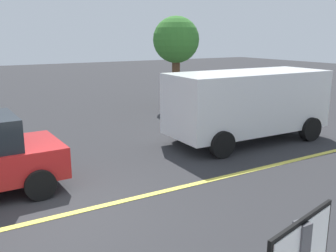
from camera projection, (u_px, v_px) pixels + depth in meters
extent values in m
plane|color=#2D2D30|center=(52.00, 218.00, 7.00)|extent=(80.00, 80.00, 0.00)
cube|color=#E0D14C|center=(187.00, 186.00, 8.50)|extent=(28.00, 0.16, 0.01)
cube|color=white|center=(248.00, 101.00, 11.89)|extent=(5.24, 2.10, 1.82)
cube|color=black|center=(296.00, 84.00, 12.81)|extent=(0.20, 1.84, 0.80)
cylinder|color=black|center=(265.00, 118.00, 13.80)|extent=(0.76, 0.27, 0.76)
cylinder|color=black|center=(310.00, 129.00, 12.11)|extent=(0.76, 0.27, 0.76)
cylinder|color=black|center=(183.00, 129.00, 12.09)|extent=(0.76, 0.27, 0.76)
cylinder|color=black|center=(222.00, 144.00, 10.41)|extent=(0.76, 0.27, 0.76)
cylinder|color=black|center=(40.00, 185.00, 7.75)|extent=(0.65, 0.24, 0.64)
cylinder|color=black|center=(21.00, 161.00, 9.24)|extent=(0.65, 0.24, 0.64)
cylinder|color=#513823|center=(176.00, 81.00, 17.39)|extent=(0.37, 0.37, 2.54)
sphere|color=#387A2D|center=(176.00, 40.00, 16.97)|extent=(2.07, 2.07, 2.07)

